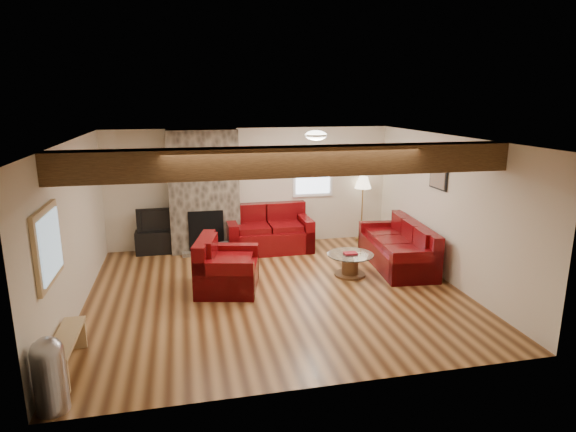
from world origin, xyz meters
name	(u,v)px	position (x,y,z in m)	size (l,w,h in m)	color
room	(276,218)	(0.00, 0.00, 1.25)	(8.00, 8.00, 8.00)	#4E2C14
oak_beam	(293,161)	(0.00, -1.25, 2.31)	(6.00, 0.36, 0.38)	#321F0F
chimney_breast	(204,193)	(-1.00, 2.49, 1.22)	(1.40, 0.67, 2.50)	#353129
back_window	(313,172)	(1.35, 2.71, 1.55)	(0.90, 0.08, 1.10)	white
hatch_window	(48,246)	(-2.96, -1.50, 1.45)	(0.08, 1.00, 0.90)	tan
ceiling_dome	(316,137)	(0.90, 0.90, 2.44)	(0.40, 0.40, 0.18)	white
artwork_back	(258,166)	(0.15, 2.71, 1.70)	(0.42, 0.06, 0.52)	black
artwork_right	(438,177)	(2.96, 0.30, 1.75)	(0.06, 0.55, 0.42)	black
sofa_three	(397,244)	(2.48, 0.78, 0.41)	(2.14, 0.89, 0.83)	#450409
loveseat	(269,229)	(0.28, 2.23, 0.46)	(1.74, 1.00, 0.92)	#450409
armchair_red	(227,264)	(-0.76, 0.28, 0.44)	(1.09, 0.95, 0.88)	#450409
coffee_table	(350,265)	(1.44, 0.44, 0.20)	(0.83, 0.83, 0.43)	#4E3319
tv_cabinet	(160,242)	(-1.94, 2.53, 0.24)	(0.95, 0.38, 0.47)	black
television	(158,219)	(-1.94, 2.53, 0.72)	(0.84, 0.11, 0.48)	black
floor_lamp	(363,186)	(2.45, 2.55, 1.22)	(0.37, 0.37, 1.43)	tan
pine_bench	(67,353)	(-2.83, -1.76, 0.21)	(0.26, 1.09, 0.41)	tan
pedal_bin	(49,374)	(-2.81, -2.55, 0.41)	(0.32, 0.32, 0.81)	#ADACB2
coal_bucket	(225,251)	(-0.66, 1.86, 0.16)	(0.34, 0.34, 0.32)	slate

